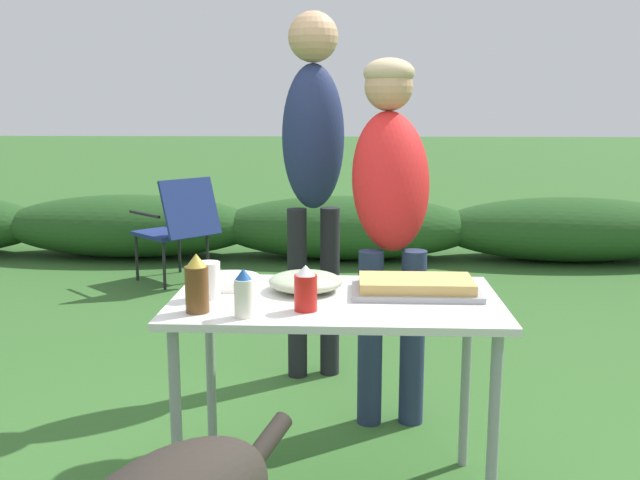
# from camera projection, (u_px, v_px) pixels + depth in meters

# --- Properties ---
(shrub_hedge) EXTENTS (14.40, 0.90, 0.57)m
(shrub_hedge) POSITION_uv_depth(u_px,v_px,m) (347.00, 227.00, 6.48)
(shrub_hedge) COLOR #234C1E
(shrub_hedge) RESTS_ON ground
(folding_table) EXTENTS (1.10, 0.64, 0.74)m
(folding_table) POSITION_uv_depth(u_px,v_px,m) (336.00, 320.00, 2.41)
(folding_table) COLOR silver
(folding_table) RESTS_ON ground
(food_tray) EXTENTS (0.44, 0.25, 0.06)m
(food_tray) POSITION_uv_depth(u_px,v_px,m) (416.00, 287.00, 2.44)
(food_tray) COLOR #9E9EA3
(food_tray) RESTS_ON folding_table
(plate_stack) EXTENTS (0.20, 0.20, 0.04)m
(plate_stack) POSITION_uv_depth(u_px,v_px,m) (231.00, 281.00, 2.55)
(plate_stack) COLOR white
(plate_stack) RESTS_ON folding_table
(mixing_bowl) EXTENTS (0.26, 0.26, 0.07)m
(mixing_bowl) POSITION_uv_depth(u_px,v_px,m) (305.00, 282.00, 2.48)
(mixing_bowl) COLOR #ADBC99
(mixing_bowl) RESTS_ON folding_table
(paper_cup_stack) EXTENTS (0.08, 0.08, 0.12)m
(paper_cup_stack) POSITION_uv_depth(u_px,v_px,m) (208.00, 280.00, 2.38)
(paper_cup_stack) COLOR white
(paper_cup_stack) RESTS_ON folding_table
(mayo_bottle) EXTENTS (0.06, 0.06, 0.15)m
(mayo_bottle) POSITION_uv_depth(u_px,v_px,m) (244.00, 294.00, 2.17)
(mayo_bottle) COLOR silver
(mayo_bottle) RESTS_ON folding_table
(beer_bottle) EXTENTS (0.07, 0.07, 0.19)m
(beer_bottle) POSITION_uv_depth(u_px,v_px,m) (197.00, 284.00, 2.22)
(beer_bottle) COLOR brown
(beer_bottle) RESTS_ON folding_table
(ketchup_bottle) EXTENTS (0.07, 0.07, 0.15)m
(ketchup_bottle) POSITION_uv_depth(u_px,v_px,m) (306.00, 289.00, 2.24)
(ketchup_bottle) COLOR red
(ketchup_bottle) RESTS_ON folding_table
(standing_person_with_beanie) EXTENTS (0.37, 0.48, 1.58)m
(standing_person_with_beanie) POSITION_uv_depth(u_px,v_px,m) (390.00, 194.00, 3.08)
(standing_person_with_beanie) COLOR #232D4C
(standing_person_with_beanie) RESTS_ON ground
(standing_person_in_dark_puffer) EXTENTS (0.35, 0.29, 1.82)m
(standing_person_in_dark_puffer) POSITION_uv_depth(u_px,v_px,m) (313.00, 154.00, 3.50)
(standing_person_in_dark_puffer) COLOR black
(standing_person_in_dark_puffer) RESTS_ON ground
(camp_chair_green_behind_table) EXTENTS (0.75, 0.74, 0.83)m
(camp_chair_green_behind_table) POSITION_uv_depth(u_px,v_px,m) (179.00, 224.00, 5.53)
(camp_chair_green_behind_table) COLOR navy
(camp_chair_green_behind_table) RESTS_ON ground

